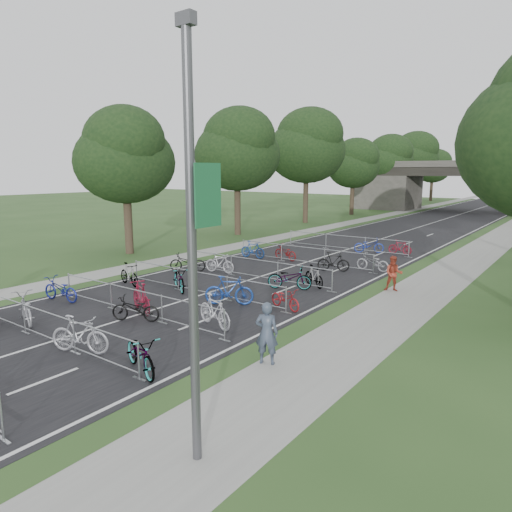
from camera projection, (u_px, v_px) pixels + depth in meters
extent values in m
cube|color=black|center=(437.00, 221.00, 51.87)|extent=(11.00, 140.00, 0.01)
cube|color=gray|center=(374.00, 218.00, 56.25)|extent=(2.00, 140.00, 0.01)
cube|color=silver|center=(437.00, 221.00, 51.87)|extent=(0.12, 140.00, 0.00)
cube|color=#413F3A|center=(388.00, 192.00, 69.99)|extent=(8.00, 8.00, 5.00)
cube|color=black|center=(471.00, 171.00, 62.71)|extent=(30.00, 8.00, 1.20)
cube|color=#413F3A|center=(465.00, 164.00, 59.52)|extent=(30.00, 0.40, 0.90)
cube|color=#413F3A|center=(477.00, 164.00, 65.53)|extent=(30.00, 0.40, 0.90)
cylinder|color=#4C4C51|center=(192.00, 261.00, 8.32)|extent=(0.18, 0.18, 8.00)
cube|color=#4C4C51|center=(186.00, 19.00, 7.57)|extent=(0.35, 0.18, 0.22)
cube|color=#1A5B35|center=(208.00, 195.00, 7.86)|extent=(0.03, 0.65, 1.10)
cylinder|color=#33261C|center=(128.00, 223.00, 31.30)|extent=(0.56, 0.56, 4.20)
ellipsoid|color=black|center=(125.00, 162.00, 30.55)|extent=(6.72, 6.72, 5.51)
sphere|color=black|center=(124.00, 141.00, 29.56)|extent=(5.38, 5.38, 5.38)
sphere|color=black|center=(127.00, 175.00, 31.39)|extent=(4.37, 4.37, 4.37)
cylinder|color=#33261C|center=(238.00, 208.00, 40.75)|extent=(0.56, 0.56, 4.72)
ellipsoid|color=black|center=(237.00, 155.00, 39.90)|extent=(7.56, 7.56, 6.20)
sphere|color=black|center=(239.00, 137.00, 38.88)|extent=(6.05, 6.05, 6.05)
sphere|color=black|center=(236.00, 166.00, 40.76)|extent=(4.91, 4.91, 4.91)
cylinder|color=#33261C|center=(306.00, 199.00, 50.19)|extent=(0.56, 0.56, 5.25)
ellipsoid|color=black|center=(307.00, 151.00, 49.25)|extent=(8.40, 8.40, 6.89)
sphere|color=black|center=(309.00, 135.00, 48.20)|extent=(6.72, 6.72, 6.72)
sphere|color=black|center=(305.00, 161.00, 50.13)|extent=(5.46, 5.46, 5.46)
cylinder|color=#33261C|center=(352.00, 199.00, 59.78)|extent=(0.56, 0.56, 4.20)
ellipsoid|color=black|center=(353.00, 167.00, 59.03)|extent=(6.72, 6.72, 5.51)
sphere|color=black|center=(356.00, 156.00, 58.04)|extent=(5.38, 5.38, 5.38)
sphere|color=black|center=(351.00, 173.00, 59.87)|extent=(4.37, 4.37, 4.37)
cylinder|color=#33261C|center=(386.00, 193.00, 69.23)|extent=(0.56, 0.56, 4.72)
ellipsoid|color=black|center=(387.00, 162.00, 68.38)|extent=(7.56, 7.56, 6.20)
sphere|color=black|center=(391.00, 152.00, 67.36)|extent=(6.05, 6.05, 6.05)
sphere|color=black|center=(385.00, 168.00, 69.24)|extent=(4.91, 4.91, 4.91)
cylinder|color=#33261C|center=(411.00, 189.00, 78.67)|extent=(0.56, 0.56, 5.25)
ellipsoid|color=black|center=(413.00, 159.00, 77.73)|extent=(8.40, 8.40, 6.89)
sphere|color=black|center=(416.00, 148.00, 76.68)|extent=(6.72, 6.72, 6.72)
sphere|color=black|center=(411.00, 165.00, 78.61)|extent=(5.46, 5.46, 5.46)
cylinder|color=#33261C|center=(431.00, 190.00, 88.26)|extent=(0.56, 0.56, 4.20)
ellipsoid|color=black|center=(433.00, 168.00, 87.51)|extent=(6.72, 6.72, 5.51)
sphere|color=black|center=(436.00, 161.00, 86.52)|extent=(5.38, 5.38, 5.38)
sphere|color=black|center=(430.00, 173.00, 88.35)|extent=(4.37, 4.37, 4.37)
cylinder|color=#9C9FA3|center=(1.00, 417.00, 9.53)|extent=(0.05, 0.05, 1.10)
cube|color=#9C9FA3|center=(4.00, 440.00, 9.63)|extent=(0.50, 0.08, 0.03)
cylinder|color=#9C9FA3|center=(46.00, 312.00, 14.97)|extent=(9.20, 0.04, 0.04)
cylinder|color=#9C9FA3|center=(49.00, 337.00, 15.13)|extent=(9.20, 0.04, 0.04)
cylinder|color=#9C9FA3|center=(24.00, 318.00, 15.96)|extent=(0.05, 0.05, 1.10)
cube|color=#9C9FA3|center=(26.00, 333.00, 16.06)|extent=(0.50, 0.08, 0.03)
cylinder|color=#9C9FA3|center=(74.00, 337.00, 14.17)|extent=(0.05, 0.05, 1.10)
cube|color=#9C9FA3|center=(75.00, 353.00, 14.27)|extent=(0.50, 0.08, 0.03)
cylinder|color=#9C9FA3|center=(139.00, 360.00, 12.38)|extent=(0.05, 0.05, 1.10)
cube|color=#9C9FA3|center=(140.00, 379.00, 12.48)|extent=(0.50, 0.08, 0.03)
cylinder|color=#9C9FA3|center=(135.00, 290.00, 17.82)|extent=(9.20, 0.04, 0.04)
cylinder|color=#9C9FA3|center=(136.00, 311.00, 17.98)|extent=(9.20, 0.04, 0.04)
cylinder|color=#9C9FA3|center=(69.00, 285.00, 20.60)|extent=(0.05, 0.05, 1.10)
cube|color=#9C9FA3|center=(70.00, 296.00, 20.70)|extent=(0.50, 0.08, 0.03)
cylinder|color=#9C9FA3|center=(111.00, 296.00, 18.81)|extent=(0.05, 0.05, 1.10)
cube|color=#9C9FA3|center=(112.00, 308.00, 18.90)|extent=(0.50, 0.08, 0.03)
cylinder|color=#9C9FA3|center=(162.00, 309.00, 17.02)|extent=(0.05, 0.05, 1.10)
cube|color=#9C9FA3|center=(162.00, 323.00, 17.11)|extent=(0.50, 0.08, 0.03)
cylinder|color=#9C9FA3|center=(224.00, 325.00, 15.23)|extent=(0.05, 0.05, 1.10)
cube|color=#9C9FA3|center=(225.00, 340.00, 15.32)|extent=(0.50, 0.08, 0.03)
cylinder|color=#9C9FA3|center=(201.00, 273.00, 20.83)|extent=(9.20, 0.04, 0.04)
cylinder|color=#9C9FA3|center=(202.00, 291.00, 20.99)|extent=(9.20, 0.04, 0.04)
cylinder|color=#9C9FA3|center=(136.00, 271.00, 23.60)|extent=(0.05, 0.05, 1.10)
cube|color=#9C9FA3|center=(137.00, 281.00, 23.70)|extent=(0.50, 0.08, 0.03)
cylinder|color=#9C9FA3|center=(178.00, 279.00, 21.81)|extent=(0.05, 0.05, 1.10)
cube|color=#9C9FA3|center=(178.00, 290.00, 21.91)|extent=(0.50, 0.08, 0.03)
cylinder|color=#9C9FA3|center=(227.00, 288.00, 20.02)|extent=(0.05, 0.05, 1.10)
cube|color=#9C9FA3|center=(227.00, 300.00, 20.12)|extent=(0.50, 0.08, 0.03)
cylinder|color=#9C9FA3|center=(286.00, 300.00, 18.23)|extent=(0.05, 0.05, 1.10)
cube|color=#9C9FA3|center=(286.00, 313.00, 18.33)|extent=(0.50, 0.08, 0.03)
cylinder|color=#9C9FA3|center=(254.00, 259.00, 23.99)|extent=(9.20, 0.04, 0.04)
cylinder|color=#9C9FA3|center=(254.00, 275.00, 24.15)|extent=(9.20, 0.04, 0.04)
cylinder|color=#9C9FA3|center=(191.00, 259.00, 26.77)|extent=(0.05, 0.05, 1.10)
cube|color=#9C9FA3|center=(191.00, 268.00, 26.87)|extent=(0.50, 0.08, 0.03)
cylinder|color=#9C9FA3|center=(231.00, 265.00, 24.98)|extent=(0.05, 0.05, 1.10)
cube|color=#9C9FA3|center=(231.00, 275.00, 25.07)|extent=(0.50, 0.08, 0.03)
cylinder|color=#9C9FA3|center=(278.00, 272.00, 23.19)|extent=(0.05, 0.05, 1.10)
cube|color=#9C9FA3|center=(278.00, 283.00, 23.28)|extent=(0.50, 0.08, 0.03)
cylinder|color=#9C9FA3|center=(332.00, 281.00, 21.40)|extent=(0.05, 0.05, 1.10)
cube|color=#9C9FA3|center=(332.00, 292.00, 21.49)|extent=(0.50, 0.08, 0.03)
cylinder|color=#9C9FA3|center=(302.00, 247.00, 27.95)|extent=(9.20, 0.04, 0.04)
cylinder|color=#9C9FA3|center=(302.00, 261.00, 28.10)|extent=(9.20, 0.04, 0.04)
cylinder|color=#9C9FA3|center=(243.00, 248.00, 30.72)|extent=(0.05, 0.05, 1.10)
cube|color=#9C9FA3|center=(243.00, 255.00, 30.82)|extent=(0.50, 0.08, 0.03)
cylinder|color=#9C9FA3|center=(281.00, 252.00, 28.93)|extent=(0.05, 0.05, 1.10)
cube|color=#9C9FA3|center=(281.00, 261.00, 29.03)|extent=(0.50, 0.08, 0.03)
cylinder|color=#9C9FA3|center=(324.00, 258.00, 27.14)|extent=(0.05, 0.05, 1.10)
cube|color=#9C9FA3|center=(324.00, 266.00, 27.24)|extent=(0.50, 0.08, 0.03)
cylinder|color=#9C9FA3|center=(374.00, 264.00, 25.35)|extent=(0.05, 0.05, 1.10)
cube|color=#9C9FA3|center=(373.00, 273.00, 25.45)|extent=(0.50, 0.08, 0.03)
cylinder|color=#9C9FA3|center=(345.00, 236.00, 32.69)|extent=(9.20, 0.04, 0.04)
cylinder|color=#9C9FA3|center=(345.00, 248.00, 32.85)|extent=(9.20, 0.04, 0.04)
cylinder|color=#9C9FA3|center=(291.00, 237.00, 35.47)|extent=(0.05, 0.05, 1.10)
cube|color=#9C9FA3|center=(291.00, 244.00, 35.57)|extent=(0.50, 0.08, 0.03)
cylinder|color=#9C9FA3|center=(326.00, 241.00, 33.68)|extent=(0.05, 0.05, 1.10)
cube|color=#9C9FA3|center=(326.00, 248.00, 33.78)|extent=(0.50, 0.08, 0.03)
cylinder|color=#9C9FA3|center=(365.00, 245.00, 31.89)|extent=(0.05, 0.05, 1.10)
cube|color=#9C9FA3|center=(365.00, 252.00, 31.99)|extent=(0.50, 0.08, 0.03)
cylinder|color=#9C9FA3|center=(409.00, 249.00, 30.10)|extent=(0.05, 0.05, 1.10)
cube|color=#9C9FA3|center=(408.00, 257.00, 30.19)|extent=(0.50, 0.08, 0.03)
imported|color=#94959A|center=(25.00, 309.00, 16.98)|extent=(2.29, 1.42, 1.14)
imported|color=#A5A5AD|center=(80.00, 335.00, 14.16)|extent=(2.08, 1.28, 1.21)
imported|color=#9C9FA3|center=(141.00, 354.00, 12.80)|extent=(2.26, 1.45, 1.12)
imported|color=navy|center=(60.00, 289.00, 19.89)|extent=(2.11, 0.98, 1.07)
imported|color=maroon|center=(141.00, 297.00, 18.33)|extent=(2.17, 1.35, 1.26)
imported|color=black|center=(135.00, 309.00, 17.20)|extent=(1.96, 1.46, 0.98)
imported|color=#BABAC2|center=(215.00, 311.00, 16.56)|extent=(2.08, 1.10, 1.21)
imported|color=#9C9FA3|center=(129.00, 275.00, 22.66)|extent=(1.93, 0.92, 1.12)
imported|color=#9C9FA3|center=(179.00, 279.00, 21.71)|extent=(2.18, 1.77, 1.11)
imported|color=#1B3F98|center=(229.00, 291.00, 19.31)|extent=(2.09, 1.58, 1.26)
imported|color=maroon|center=(285.00, 299.00, 18.76)|extent=(1.79, 1.05, 0.89)
imported|color=black|center=(188.00, 262.00, 25.79)|extent=(2.11, 1.68, 1.07)
imported|color=#B3B1B9|center=(220.00, 263.00, 25.48)|extent=(1.92, 0.79, 1.12)
imported|color=#9C9FA3|center=(290.00, 278.00, 21.91)|extent=(2.25, 1.53, 1.12)
imported|color=#9C9FA3|center=(314.00, 276.00, 22.43)|extent=(1.74, 1.32, 1.05)
imported|color=navy|center=(253.00, 250.00, 29.88)|extent=(1.87, 0.57, 1.12)
imported|color=maroon|center=(285.00, 252.00, 29.20)|extent=(2.02, 1.12, 1.01)
imported|color=black|center=(333.00, 262.00, 25.87)|extent=(1.88, 1.13, 1.09)
imported|color=#A2A2A9|center=(372.00, 262.00, 26.00)|extent=(1.91, 0.67, 1.00)
imported|color=#1B2F96|center=(369.00, 245.00, 31.75)|extent=(2.12, 1.61, 1.07)
imported|color=maroon|center=(400.00, 247.00, 31.15)|extent=(1.65, 0.53, 0.98)
imported|color=#394356|center=(267.00, 333.00, 13.34)|extent=(0.81, 0.68, 1.89)
imported|color=#9F3522|center=(394.00, 274.00, 21.52)|extent=(0.99, 0.88, 1.69)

